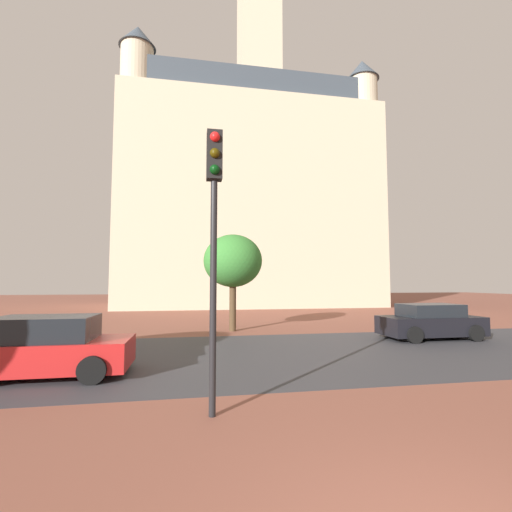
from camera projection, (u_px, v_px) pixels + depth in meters
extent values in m
plane|color=brown|center=(255.00, 349.00, 12.25)|extent=(120.00, 120.00, 0.00)
cube|color=#38383D|center=(260.00, 354.00, 11.43)|extent=(120.00, 8.06, 0.00)
cube|color=beige|center=(248.00, 210.00, 36.97)|extent=(24.42, 12.22, 19.52)
cube|color=#38424C|center=(249.00, 109.00, 37.78)|extent=(22.47, 11.24, 2.40)
cube|color=beige|center=(259.00, 134.00, 37.78)|extent=(4.22, 4.22, 36.11)
cylinder|color=beige|center=(134.00, 175.00, 30.66)|extent=(2.80, 2.80, 23.03)
cone|color=#38424C|center=(138.00, 37.00, 31.59)|extent=(3.20, 3.20, 2.00)
cylinder|color=beige|center=(365.00, 191.00, 34.47)|extent=(2.80, 2.80, 22.32)
cone|color=#38424C|center=(362.00, 71.00, 35.36)|extent=(3.20, 3.20, 2.00)
cube|color=black|center=(430.00, 325.00, 14.55)|extent=(4.01, 1.74, 0.74)
cube|color=black|center=(430.00, 310.00, 14.59)|extent=(2.25, 1.53, 0.50)
cylinder|color=black|center=(414.00, 335.00, 13.44)|extent=(0.64, 0.22, 0.64)
cylinder|color=black|center=(389.00, 329.00, 15.15)|extent=(0.64, 0.22, 0.64)
cylinder|color=black|center=(476.00, 333.00, 13.91)|extent=(0.64, 0.22, 0.64)
cylinder|color=black|center=(444.00, 328.00, 15.62)|extent=(0.64, 0.22, 0.64)
cube|color=red|center=(44.00, 355.00, 8.71)|extent=(4.03, 1.76, 0.71)
cube|color=black|center=(46.00, 328.00, 8.76)|extent=(2.26, 1.55, 0.58)
cylinder|color=black|center=(110.00, 354.00, 9.80)|extent=(0.64, 0.22, 0.64)
cylinder|color=black|center=(92.00, 370.00, 8.07)|extent=(0.64, 0.22, 0.64)
cylinder|color=black|center=(2.00, 358.00, 9.32)|extent=(0.64, 0.22, 0.64)
cylinder|color=black|center=(213.00, 295.00, 6.27)|extent=(0.12, 0.12, 4.15)
cube|color=black|center=(214.00, 156.00, 6.46)|extent=(0.28, 0.24, 0.90)
sphere|color=red|center=(215.00, 137.00, 6.36)|extent=(0.18, 0.18, 0.18)
sphere|color=#3C3306|center=(215.00, 153.00, 6.33)|extent=(0.18, 0.18, 0.18)
sphere|color=#06330C|center=(215.00, 170.00, 6.31)|extent=(0.18, 0.18, 0.18)
cylinder|color=#4C3823|center=(233.00, 307.00, 16.94)|extent=(0.32, 0.32, 2.22)
ellipsoid|color=#387F33|center=(233.00, 261.00, 17.10)|extent=(2.81, 2.81, 2.53)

